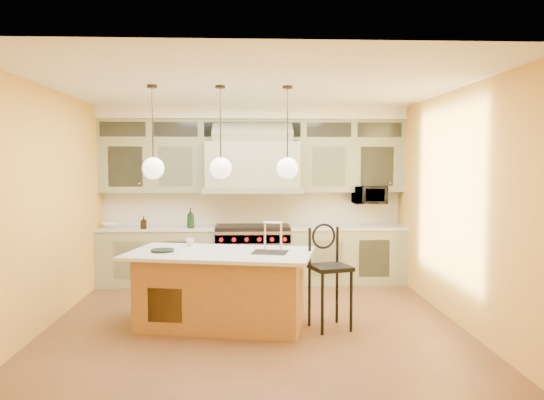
{
  "coord_description": "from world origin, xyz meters",
  "views": [
    {
      "loc": [
        -0.07,
        -6.49,
        1.98
      ],
      "look_at": [
        0.25,
        0.7,
        1.48
      ],
      "focal_mm": 35.0,
      "sensor_mm": 36.0,
      "label": 1
    }
  ],
  "objects_px": {
    "range": "(253,254)",
    "microwave": "(369,195)",
    "counter_stool": "(329,269)",
    "kitchen_island": "(222,288)"
  },
  "relations": [
    {
      "from": "range",
      "to": "counter_stool",
      "type": "height_order",
      "value": "counter_stool"
    },
    {
      "from": "range",
      "to": "counter_stool",
      "type": "xyz_separation_m",
      "value": [
        0.89,
        -2.41,
        0.23
      ]
    },
    {
      "from": "range",
      "to": "kitchen_island",
      "type": "bearing_deg",
      "value": -99.84
    },
    {
      "from": "range",
      "to": "microwave",
      "type": "bearing_deg",
      "value": 3.12
    },
    {
      "from": "kitchen_island",
      "to": "microwave",
      "type": "distance_m",
      "value": 3.48
    },
    {
      "from": "range",
      "to": "kitchen_island",
      "type": "height_order",
      "value": "kitchen_island"
    },
    {
      "from": "counter_stool",
      "to": "microwave",
      "type": "relative_size",
      "value": 2.31
    },
    {
      "from": "kitchen_island",
      "to": "range",
      "type": "bearing_deg",
      "value": 91.83
    },
    {
      "from": "range",
      "to": "microwave",
      "type": "distance_m",
      "value": 2.18
    },
    {
      "from": "microwave",
      "to": "kitchen_island",
      "type": "bearing_deg",
      "value": -134.52
    }
  ]
}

